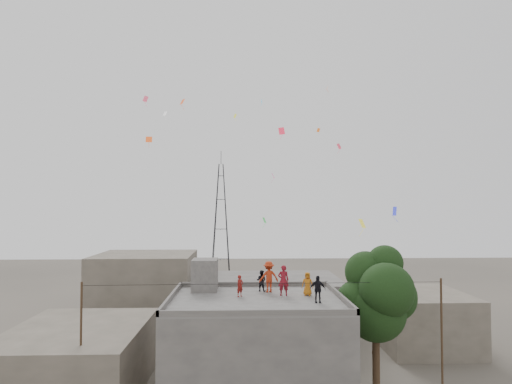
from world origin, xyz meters
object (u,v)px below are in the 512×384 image
at_px(transmission_tower, 221,223).
at_px(person_dark_adult, 318,289).
at_px(person_red_adult, 283,280).
at_px(stair_head_box, 205,275).
at_px(tree, 378,296).

distance_m(transmission_tower, person_dark_adult, 41.83).
height_order(person_red_adult, person_dark_adult, person_red_adult).
bearing_deg(stair_head_box, transmission_tower, 91.23).
relative_size(transmission_tower, person_red_adult, 10.95).
xyz_separation_m(transmission_tower, person_red_adult, (5.69, -39.13, -2.05)).
bearing_deg(transmission_tower, tree, -73.91).
xyz_separation_m(stair_head_box, person_dark_adult, (6.62, -3.71, -0.25)).
bearing_deg(tree, stair_head_box, 169.26).
relative_size(stair_head_box, person_dark_adult, 1.33).
distance_m(stair_head_box, person_dark_adult, 7.59).
height_order(tree, person_dark_adult, tree).
bearing_deg(person_red_adult, transmission_tower, -83.00).
height_order(stair_head_box, tree, tree).
xyz_separation_m(tree, transmission_tower, (-11.37, 39.40, 2.97)).
bearing_deg(person_dark_adult, person_red_adult, 136.37).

